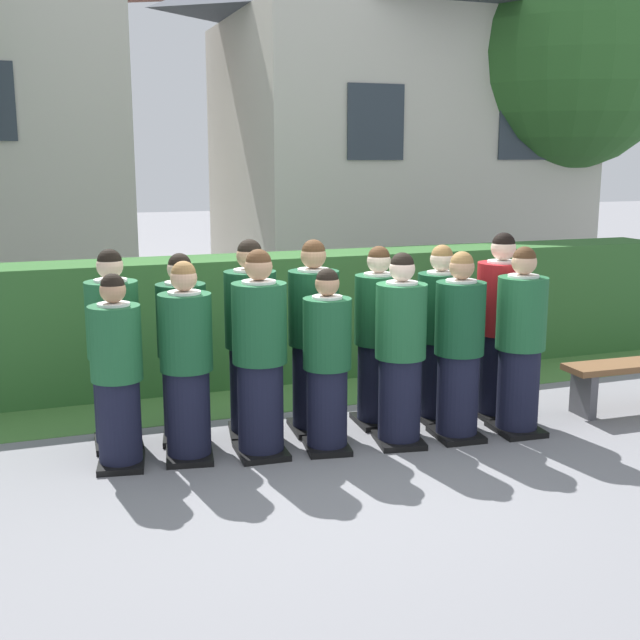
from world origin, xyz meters
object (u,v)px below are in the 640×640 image
object	(u,v)px
student_front_row_5	(459,351)
student_rear_row_3	(314,341)
student_front_row_4	(400,354)
student_rear_row_5	(440,338)
student_rear_row_1	(183,352)
student_rear_row_4	(378,341)
student_rear_row_2	(251,343)
student_rear_row_0	(114,354)
student_in_red_blazer	(500,330)
student_front_row_0	(117,377)
student_front_row_3	(327,365)
student_front_row_6	(520,345)
student_front_row_1	(187,367)
student_front_row_2	(260,359)
wooden_bench	(633,375)

from	to	relation	value
student_front_row_5	student_rear_row_3	xyz separation A→B (m)	(-1.10, 0.61, 0.04)
student_front_row_4	student_rear_row_3	world-z (taller)	student_rear_row_3
student_rear_row_3	student_rear_row_5	distance (m)	1.19
student_rear_row_1	student_rear_row_4	size ratio (longest dim) A/B	0.99
student_rear_row_2	student_rear_row_5	world-z (taller)	student_rear_row_2
student_front_row_4	student_rear_row_0	xyz separation A→B (m)	(-2.26, 0.78, 0.02)
student_rear_row_2	student_in_red_blazer	size ratio (longest dim) A/B	1.00
student_front_row_0	student_front_row_3	xyz separation A→B (m)	(1.66, -0.21, -0.01)
student_rear_row_1	student_rear_row_5	size ratio (longest dim) A/B	0.99
student_rear_row_0	student_rear_row_5	bearing A→B (deg)	-6.34
student_front_row_6	student_rear_row_2	distance (m)	2.34
student_front_row_0	student_front_row_1	distance (m)	0.54
student_front_row_1	student_rear_row_4	xyz separation A→B (m)	(1.79, 0.29, 0.01)
student_rear_row_3	student_rear_row_5	xyz separation A→B (m)	(1.18, -0.12, -0.04)
student_rear_row_1	student_front_row_4	bearing A→B (deg)	-23.44
student_front_row_2	student_front_row_4	size ratio (longest dim) A/B	1.03
student_front_row_6	student_rear_row_0	size ratio (longest dim) A/B	0.99
student_front_row_6	student_rear_row_4	world-z (taller)	student_front_row_6
student_front_row_5	student_rear_row_4	size ratio (longest dim) A/B	1.00
student_front_row_2	student_front_row_5	xyz separation A→B (m)	(1.71, -0.18, -0.03)
student_front_row_5	student_in_red_blazer	size ratio (longest dim) A/B	0.94
student_front_row_1	student_rear_row_3	world-z (taller)	student_rear_row_3
student_rear_row_3	student_rear_row_4	distance (m)	0.61
student_rear_row_3	student_rear_row_5	world-z (taller)	student_rear_row_3
student_front_row_3	student_rear_row_0	xyz separation A→B (m)	(-1.63, 0.71, 0.07)
student_rear_row_5	student_front_row_1	bearing A→B (deg)	-175.14
student_front_row_1	student_rear_row_2	xyz separation A→B (m)	(0.64, 0.40, 0.05)
student_rear_row_0	student_front_row_6	bearing A→B (deg)	-14.49
student_front_row_0	student_rear_row_2	distance (m)	1.24
student_front_row_1	wooden_bench	size ratio (longest dim) A/B	1.14
student_front_row_6	student_front_row_2	bearing A→B (deg)	173.95
student_rear_row_0	student_rear_row_3	xyz separation A→B (m)	(1.69, -0.20, 0.02)
student_front_row_2	student_rear_row_3	distance (m)	0.75
student_front_row_2	student_rear_row_2	bearing A→B (deg)	82.74
student_front_row_2	student_rear_row_1	bearing A→B (deg)	131.36
student_rear_row_1	student_in_red_blazer	size ratio (longest dim) A/B	0.93
student_rear_row_0	student_rear_row_5	size ratio (longest dim) A/B	1.02
student_front_row_2	student_rear_row_0	size ratio (longest dim) A/B	1.01
student_rear_row_2	student_rear_row_3	distance (m)	0.55
student_front_row_1	student_front_row_6	world-z (taller)	student_front_row_6
student_front_row_1	student_front_row_2	distance (m)	0.59
student_front_row_5	student_rear_row_3	size ratio (longest dim) A/B	0.95
student_front_row_1	student_front_row_2	world-z (taller)	student_front_row_2
student_rear_row_1	student_rear_row_4	bearing A→B (deg)	-6.13
student_front_row_2	student_front_row_3	bearing A→B (deg)	-8.46
student_front_row_2	student_rear_row_2	size ratio (longest dim) A/B	0.98
student_front_row_1	student_rear_row_5	world-z (taller)	student_rear_row_5
student_front_row_4	student_rear_row_1	bearing A→B (deg)	156.56
student_front_row_3	student_front_row_2	bearing A→B (deg)	171.54
student_rear_row_4	student_in_red_blazer	world-z (taller)	student_in_red_blazer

